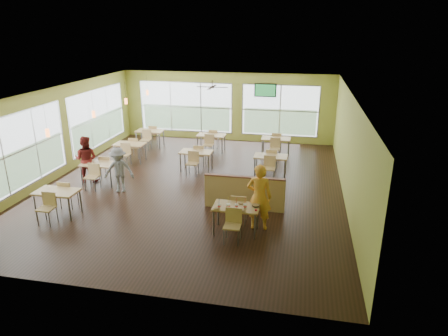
{
  "coord_description": "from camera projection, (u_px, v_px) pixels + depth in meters",
  "views": [
    {
      "loc": [
        3.56,
        -12.34,
        5.15
      ],
      "look_at": [
        1.26,
        -0.91,
        1.03
      ],
      "focal_mm": 32.0,
      "sensor_mm": 36.0,
      "label": 1
    }
  ],
  "objects": [
    {
      "name": "half_wall_divider",
      "position": [
        244.0,
        193.0,
        11.8
      ],
      "size": [
        2.4,
        0.14,
        1.04
      ],
      "color": "tan",
      "rests_on": "floor"
    },
    {
      "name": "ketchup_cup",
      "position": [
        256.0,
        210.0,
        10.13
      ],
      "size": [
        0.07,
        0.07,
        0.03
      ],
      "primitive_type": "cylinder",
      "color": "#970413",
      "rests_on": "main_table"
    },
    {
      "name": "food_basket",
      "position": [
        256.0,
        205.0,
        10.36
      ],
      "size": [
        0.21,
        0.21,
        0.05
      ],
      "color": "black",
      "rests_on": "main_table"
    },
    {
      "name": "wrapper_right",
      "position": [
        242.0,
        211.0,
        10.06
      ],
      "size": [
        0.16,
        0.15,
        0.04
      ],
      "primitive_type": "ellipsoid",
      "rotation": [
        0.0,
        0.0,
        -0.02
      ],
      "color": "#99754A",
      "rests_on": "main_table"
    },
    {
      "name": "cup_red_near",
      "position": [
        236.0,
        206.0,
        10.25
      ],
      "size": [
        0.09,
        0.09,
        0.31
      ],
      "color": "white",
      "rests_on": "main_table"
    },
    {
      "name": "room",
      "position": [
        192.0,
        140.0,
        13.25
      ],
      "size": [
        12.0,
        12.04,
        3.2
      ],
      "color": "black",
      "rests_on": "ground"
    },
    {
      "name": "patron_maroon",
      "position": [
        86.0,
        159.0,
        13.86
      ],
      "size": [
        0.86,
        0.71,
        1.65
      ],
      "primitive_type": "imported",
      "rotation": [
        0.0,
        0.0,
        3.25
      ],
      "color": "#5C1713",
      "rests_on": "floor"
    },
    {
      "name": "cup_yellow",
      "position": [
        228.0,
        206.0,
        10.2
      ],
      "size": [
        0.1,
        0.1,
        0.38
      ],
      "color": "white",
      "rests_on": "main_table"
    },
    {
      "name": "wrapper_left",
      "position": [
        216.0,
        209.0,
        10.19
      ],
      "size": [
        0.17,
        0.16,
        0.04
      ],
      "primitive_type": "ellipsoid",
      "rotation": [
        0.0,
        0.0,
        0.16
      ],
      "color": "#99754A",
      "rests_on": "main_table"
    },
    {
      "name": "man_plaid",
      "position": [
        259.0,
        197.0,
        10.53
      ],
      "size": [
        0.67,
        0.44,
        1.83
      ],
      "primitive_type": "imported",
      "rotation": [
        0.0,
        0.0,
        3.15
      ],
      "color": "orange",
      "rests_on": "floor"
    },
    {
      "name": "cup_red_far",
      "position": [
        245.0,
        206.0,
        10.22
      ],
      "size": [
        0.09,
        0.09,
        0.34
      ],
      "color": "white",
      "rests_on": "main_table"
    },
    {
      "name": "pendant_lights",
      "position": [
        110.0,
        107.0,
        14.18
      ],
      "size": [
        0.11,
        7.31,
        0.86
      ],
      "color": "#2D2119",
      "rests_on": "ceiling"
    },
    {
      "name": "main_table",
      "position": [
        236.0,
        210.0,
        10.43
      ],
      "size": [
        1.22,
        1.52,
        0.87
      ],
      "color": "tan",
      "rests_on": "floor"
    },
    {
      "name": "dining_tables",
      "position": [
        179.0,
        152.0,
        15.35
      ],
      "size": [
        6.92,
        8.72,
        0.87
      ],
      "color": "tan",
      "rests_on": "floor"
    },
    {
      "name": "cup_blue",
      "position": [
        219.0,
        206.0,
        10.24
      ],
      "size": [
        0.08,
        0.08,
        0.3
      ],
      "color": "white",
      "rests_on": "main_table"
    },
    {
      "name": "patron_grey",
      "position": [
        119.0,
        170.0,
        12.99
      ],
      "size": [
        1.06,
        0.73,
        1.51
      ],
      "primitive_type": "imported",
      "rotation": [
        0.0,
        0.0,
        0.19
      ],
      "color": "slate",
      "rests_on": "floor"
    },
    {
      "name": "wrapper_mid",
      "position": [
        242.0,
        203.0,
        10.51
      ],
      "size": [
        0.22,
        0.2,
        0.05
      ],
      "primitive_type": "ellipsoid",
      "rotation": [
        0.0,
        0.0,
        -0.24
      ],
      "color": "#99754A",
      "rests_on": "main_table"
    },
    {
      "name": "ceiling_fan",
      "position": [
        212.0,
        87.0,
        15.57
      ],
      "size": [
        1.25,
        1.25,
        0.29
      ],
      "color": "#2D2119",
      "rests_on": "ceiling"
    },
    {
      "name": "window_bays",
      "position": [
        151.0,
        121.0,
        16.63
      ],
      "size": [
        9.24,
        10.24,
        2.38
      ],
      "color": "white",
      "rests_on": "room"
    },
    {
      "name": "tv_backwall",
      "position": [
        265.0,
        90.0,
        18.08
      ],
      "size": [
        1.0,
        0.07,
        0.6
      ],
      "color": "black",
      "rests_on": "wall_back"
    }
  ]
}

